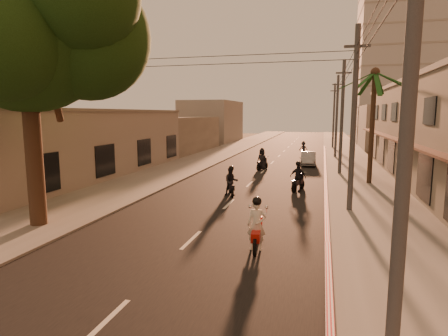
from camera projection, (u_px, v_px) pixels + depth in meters
The scene contains 19 objects.
ground at pixel (171, 260), 12.58m from camera, with size 160.00×160.00×0.00m, color #383023.
road at pixel (263, 171), 31.71m from camera, with size 10.00×140.00×0.02m, color black.
sidewalk_right at pixel (356, 174), 29.82m from camera, with size 5.00×140.00×0.12m, color slate.
sidewalk_left at pixel (180, 168), 33.60m from camera, with size 5.00×140.00×0.12m, color slate.
curb_stripe at pixel (326, 184), 25.63m from camera, with size 0.20×60.00×0.20m, color red.
left_building at pixel (74, 143), 29.13m from camera, with size 8.20×24.20×5.20m.
distant_tower at pixel (398, 56), 60.11m from camera, with size 12.10×12.10×28.00m.
broadleaf_tree at pixel (35, 23), 15.08m from camera, with size 9.60×8.70×12.10m.
palm_tree at pixel (375, 79), 24.84m from camera, with size 5.00×5.00×8.20m.
utility_poles at pixel (343, 92), 29.21m from camera, with size 1.20×48.26×9.00m.
filler_right at pixel (392, 127), 51.68m from camera, with size 8.00×14.00×6.00m, color gray.
filler_left_near at pixel (173, 134), 48.33m from camera, with size 8.00×14.00×4.40m, color gray.
filler_left_far at pixel (212, 121), 65.36m from camera, with size 8.00×14.00×7.00m, color gray.
scooter_red at pixel (257, 227), 13.39m from camera, with size 0.80×1.99×1.96m.
scooter_mid_a at pixel (231, 182), 22.31m from camera, with size 1.25×1.75×1.80m.
scooter_mid_b at pixel (298, 178), 23.56m from camera, with size 1.32×1.88×1.92m.
scooter_far_a at pixel (262, 160), 32.43m from camera, with size 1.24×1.89×1.93m.
scooter_far_b at pixel (303, 149), 44.29m from camera, with size 1.10×1.68×1.64m.
parked_car at pixel (308, 159), 35.46m from camera, with size 1.48×3.91×1.27m, color #97999E.
Camera 1 is at (4.78, -11.15, 4.87)m, focal length 30.00 mm.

